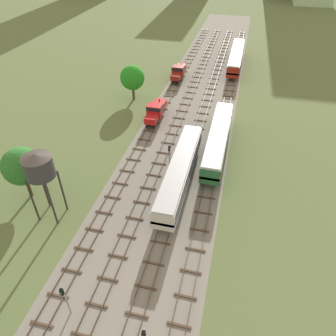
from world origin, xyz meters
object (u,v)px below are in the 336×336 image
diesel_railcar_centre_left_nearest (180,170)px  water_tower (39,166)px  shunter_loco_far_left_mid (155,111)px  passenger_coach_centre_far (236,57)px  shunter_loco_far_left_midfar (178,71)px  diesel_railcar_centre_near (218,138)px  signal_post_nearest (65,297)px  signal_post_near (169,155)px

diesel_railcar_centre_left_nearest → water_tower: size_ratio=2.13×
diesel_railcar_centre_left_nearest → shunter_loco_far_left_mid: (-8.44, 17.40, -0.59)m
diesel_railcar_centre_left_nearest → passenger_coach_centre_far: same height
shunter_loco_far_left_mid → shunter_loco_far_left_midfar: size_ratio=1.00×
diesel_railcar_centre_near → signal_post_nearest: bearing=-108.9°
diesel_railcar_centre_left_nearest → diesel_railcar_centre_near: bearing=66.2°
shunter_loco_far_left_mid → water_tower: (-6.32, -27.12, 5.87)m
shunter_loco_far_left_mid → shunter_loco_far_left_midfar: (0.00, 20.46, 0.00)m
shunter_loco_far_left_midfar → signal_post_nearest: 59.19m
diesel_railcar_centre_near → signal_post_near: signal_post_near is taller
water_tower → shunter_loco_far_left_mid: bearing=76.9°
signal_post_near → signal_post_nearest: bearing=-100.1°
passenger_coach_centre_far → water_tower: bearing=-107.7°
diesel_railcar_centre_near → passenger_coach_centre_far: size_ratio=0.93×
water_tower → signal_post_near: 18.13m
signal_post_near → water_tower: bearing=-136.2°
shunter_loco_far_left_mid → signal_post_near: 16.33m
signal_post_near → shunter_loco_far_left_mid: bearing=112.9°
shunter_loco_far_left_midfar → water_tower: water_tower is taller
diesel_railcar_centre_left_nearest → signal_post_near: (-2.11, 2.39, 0.58)m
diesel_railcar_centre_left_nearest → signal_post_near: bearing=131.4°
diesel_railcar_centre_near → water_tower: 27.57m
passenger_coach_centre_far → water_tower: size_ratio=2.29×
water_tower → diesel_railcar_centre_near: bearing=45.5°
water_tower → shunter_loco_far_left_midfar: bearing=82.4°
diesel_railcar_centre_left_nearest → signal_post_nearest: bearing=-106.5°
shunter_loco_far_left_midfar → signal_post_nearest: size_ratio=1.88×
signal_post_nearest → signal_post_near: 24.06m
shunter_loco_far_left_mid → signal_post_nearest: signal_post_nearest is taller
shunter_loco_far_left_midfar → water_tower: size_ratio=0.88×
shunter_loco_far_left_midfar → passenger_coach_centre_far: passenger_coach_centre_far is taller
diesel_railcar_centre_left_nearest → signal_post_nearest: 22.22m
passenger_coach_centre_far → signal_post_nearest: (-10.55, -70.89, 0.29)m
signal_post_near → diesel_railcar_centre_left_nearest: bearing=-48.6°
shunter_loco_far_left_midfar → signal_post_near: 36.04m
shunter_loco_far_left_midfar → signal_post_near: size_ratio=1.70×
shunter_loco_far_left_mid → water_tower: water_tower is taller
signal_post_nearest → shunter_loco_far_left_midfar: bearing=92.0°
water_tower → signal_post_near: size_ratio=1.94×
shunter_loco_far_left_mid → signal_post_near: (6.33, -15.01, 1.17)m
diesel_railcar_centre_near → diesel_railcar_centre_left_nearest: bearing=-113.8°
shunter_loco_far_left_mid → signal_post_nearest: bearing=-86.9°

